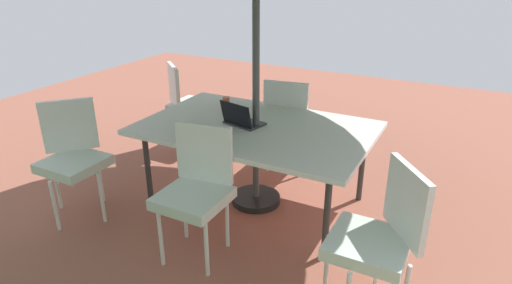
{
  "coord_description": "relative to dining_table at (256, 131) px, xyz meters",
  "views": [
    {
      "loc": [
        -1.61,
        3.08,
        2.08
      ],
      "look_at": [
        0.0,
        0.0,
        0.59
      ],
      "focal_mm": 30.71,
      "sensor_mm": 36.0,
      "label": 1
    }
  ],
  "objects": [
    {
      "name": "chair_north",
      "position": [
        0.05,
        0.83,
        -0.15
      ],
      "size": [
        0.48,
        0.49,
        0.98
      ],
      "rotation": [
        0.0,
        0.0,
        3.28
      ],
      "color": "silver",
      "rests_on": "ground_plane"
    },
    {
      "name": "laptop",
      "position": [
        0.12,
        0.04,
        0.09
      ],
      "size": [
        0.37,
        0.31,
        0.21
      ],
      "rotation": [
        0.0,
        0.0,
        -0.23
      ],
      "color": "#2D2D33",
      "rests_on": "dining_table"
    },
    {
      "name": "dining_table",
      "position": [
        0.0,
        0.0,
        0.0
      ],
      "size": [
        1.95,
        1.25,
        0.74
      ],
      "color": "white",
      "rests_on": "ground_plane"
    },
    {
      "name": "chair_northeast",
      "position": [
        1.29,
        0.85,
        -0.15
      ],
      "size": [
        0.59,
        0.59,
        0.98
      ],
      "rotation": [
        0.0,
        0.0,
        3.97
      ],
      "color": "silver",
      "rests_on": "ground_plane"
    },
    {
      "name": "cup",
      "position": [
        0.46,
        -0.27,
        0.1
      ],
      "size": [
        0.07,
        0.07,
        0.11
      ],
      "primitive_type": "cylinder",
      "color": "#CC4C33",
      "rests_on": "dining_table"
    },
    {
      "name": "chair_southeast",
      "position": [
        1.28,
        -0.78,
        -0.15
      ],
      "size": [
        0.59,
        0.59,
        0.98
      ],
      "rotation": [
        0.0,
        0.0,
        5.56
      ],
      "color": "silver",
      "rests_on": "ground_plane"
    },
    {
      "name": "ground_plane",
      "position": [
        0.0,
        0.0,
        -0.71
      ],
      "size": [
        10.0,
        10.0,
        0.02
      ],
      "primitive_type": "cube",
      "color": "#935442"
    },
    {
      "name": "chair_northwest",
      "position": [
        -1.25,
        0.82,
        -0.15
      ],
      "size": [
        0.58,
        0.58,
        0.98
      ],
      "rotation": [
        0.0,
        0.0,
        2.23
      ],
      "color": "silver",
      "rests_on": "ground_plane"
    },
    {
      "name": "chair_south",
      "position": [
        0.02,
        -0.76,
        -0.15
      ],
      "size": [
        0.48,
        0.49,
        0.98
      ],
      "rotation": [
        0.0,
        0.0,
        0.15
      ],
      "color": "silver",
      "rests_on": "ground_plane"
    }
  ]
}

